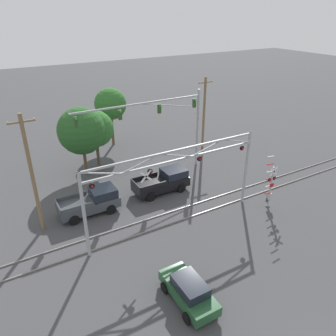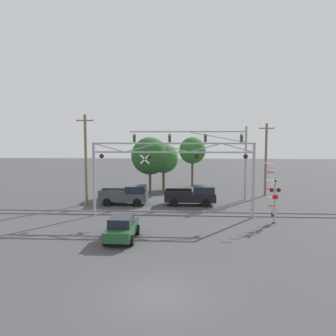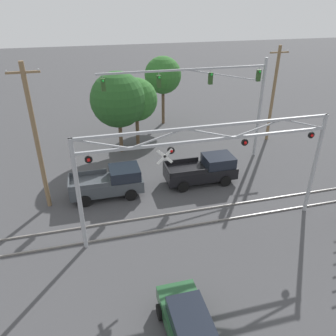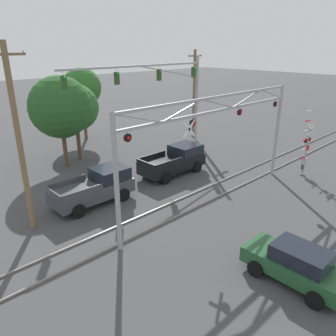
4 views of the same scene
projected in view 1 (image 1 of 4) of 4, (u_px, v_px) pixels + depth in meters
rail_track_near at (173, 223)px, 26.22m from camera, size 80.00×0.08×0.10m
rail_track_far at (164, 214)px, 27.34m from camera, size 80.00×0.08×0.10m
crossing_gantry at (175, 173)px, 23.95m from camera, size 14.18×0.27×6.53m
crossing_signal_mast at (270, 188)px, 27.59m from camera, size 1.32×0.35×4.95m
traffic_signal_span at (169, 118)px, 31.92m from camera, size 13.11×0.39×8.25m
pickup_truck_lead at (164, 181)px, 30.47m from camera, size 5.22×2.32×2.00m
pickup_truck_following at (92, 202)px, 27.27m from camera, size 4.96×2.32×2.00m
sedan_waiting at (189, 291)px, 18.96m from camera, size 1.98×4.15×1.64m
utility_pole_left at (32, 174)px, 23.50m from camera, size 1.80×0.28×9.32m
utility_pole_right at (204, 114)px, 37.65m from camera, size 1.80×0.28×8.70m
background_tree_beyond_span at (81, 131)px, 31.89m from camera, size 4.67×4.67×7.07m
background_tree_far_left_verge at (110, 104)px, 38.90m from camera, size 3.79×3.79×7.10m
background_tree_far_right_verge at (95, 129)px, 33.40m from camera, size 3.75×3.75×6.27m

